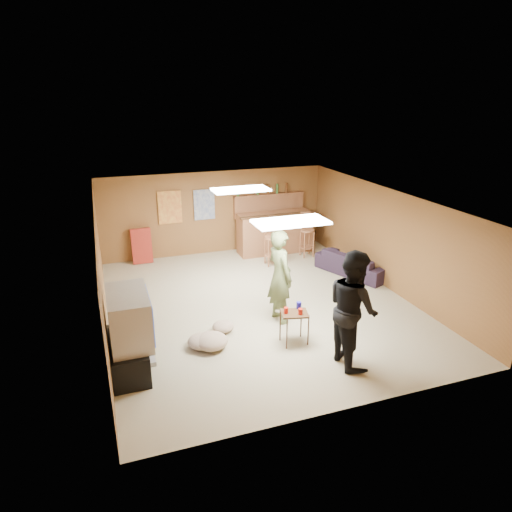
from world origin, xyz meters
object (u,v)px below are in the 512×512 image
object	(u,v)px
bar_counter	(275,233)
person_olive	(280,276)
tv_body	(129,317)
sofa	(353,263)
tray_table	(294,328)
person_black	(353,308)

from	to	relation	value
bar_counter	person_olive	distance (m)	3.95
tv_body	sofa	world-z (taller)	tv_body
person_olive	bar_counter	bearing A→B (deg)	-28.55
person_olive	tray_table	world-z (taller)	person_olive
bar_counter	tray_table	xyz separation A→B (m)	(-1.43, -4.57, -0.26)
tv_body	bar_counter	bearing A→B (deg)	47.00
sofa	person_black	bearing A→B (deg)	126.67
person_olive	sofa	bearing A→B (deg)	-66.39
bar_counter	sofa	size ratio (longest dim) A/B	1.09
person_olive	tv_body	bearing A→B (deg)	96.83
bar_counter	sofa	bearing A→B (deg)	-60.19
tv_body	person_black	size ratio (longest dim) A/B	0.58
person_olive	person_black	bearing A→B (deg)	-170.68
tray_table	person_olive	bearing A→B (deg)	84.96
tv_body	person_olive	size ratio (longest dim) A/B	0.61
person_black	tray_table	world-z (taller)	person_black
person_black	tray_table	xyz separation A→B (m)	(-0.62, 0.82, -0.66)
tv_body	person_olive	xyz separation A→B (m)	(2.79, 0.76, 0.00)
person_olive	sofa	xyz separation A→B (m)	(2.56, 1.60, -0.63)
person_olive	tray_table	distance (m)	1.07
person_olive	person_black	xyz separation A→B (m)	(0.54, -1.70, 0.05)
tv_body	tray_table	xyz separation A→B (m)	(2.72, -0.12, -0.61)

